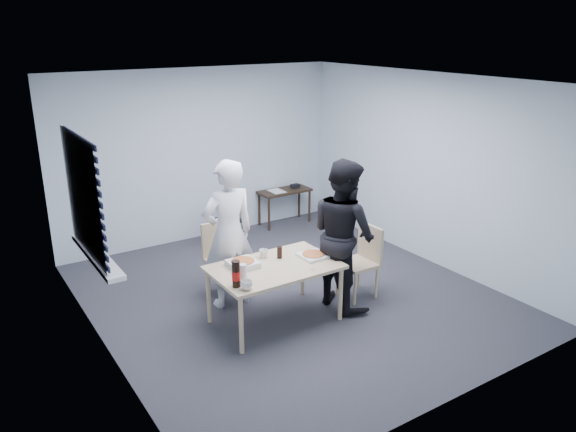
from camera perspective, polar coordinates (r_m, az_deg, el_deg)
room at (r=6.02m, az=-19.74°, el=1.00°), size 5.00×5.00×5.00m
dining_table at (r=6.18m, az=-1.37°, el=-5.60°), size 1.38×0.88×0.67m
chair_far at (r=6.97m, az=-6.76°, el=-3.73°), size 0.42×0.42×0.89m
chair_right at (r=6.89m, az=7.65°, el=-4.05°), size 0.42×0.42×0.89m
person_white at (r=6.51m, az=-6.06°, el=-1.84°), size 0.65×0.42×1.77m
person_black at (r=6.51m, az=5.63°, el=-1.82°), size 0.47×0.86×1.77m
side_table at (r=9.31m, az=-0.36°, el=2.19°), size 0.88×0.39×0.59m
stool at (r=8.34m, az=-5.87°, el=-0.96°), size 0.34×0.34×0.47m
backpack at (r=8.23m, az=-5.91°, el=1.06°), size 0.29×0.22×0.41m
pizza_box_a at (r=6.15m, az=-4.62°, el=-4.84°), size 0.30×0.30×0.07m
pizza_box_b at (r=6.39m, az=2.59°, el=-4.00°), size 0.30×0.30×0.04m
mug_a at (r=5.63m, az=-4.24°, el=-7.00°), size 0.17×0.17×0.10m
mug_b at (r=6.36m, az=-2.50°, el=-3.83°), size 0.10×0.10×0.09m
cola_glass at (r=6.34m, az=-0.86°, el=-3.73°), size 0.08×0.08×0.13m
soda_bottle at (r=5.66m, az=-5.29°, el=-5.92°), size 0.09×0.09×0.28m
plastic_cups at (r=5.80m, az=-4.58°, el=-5.75°), size 0.09×0.09×0.18m
rubber_band at (r=6.07m, az=2.53°, el=-5.46°), size 0.06×0.06×0.00m
papers at (r=9.21m, az=-1.16°, el=2.54°), size 0.22×0.30×0.00m
black_box at (r=9.41m, az=0.73°, el=3.06°), size 0.17×0.14×0.06m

